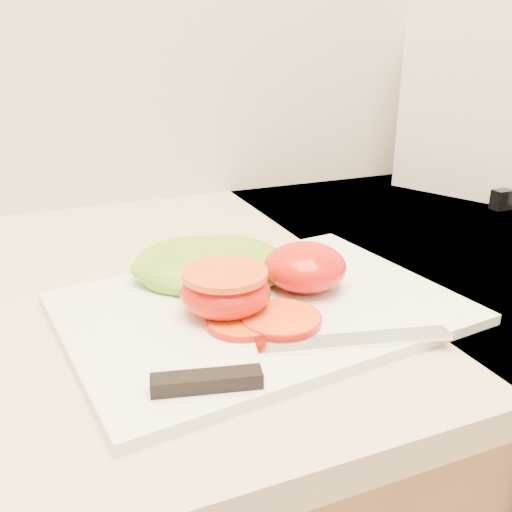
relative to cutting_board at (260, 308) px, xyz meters
name	(u,v)px	position (x,y,z in m)	size (l,w,h in m)	color
stove	(503,475)	(0.51, 0.11, -0.47)	(0.76, 0.66, 0.93)	black
cutting_board	(260,308)	(0.00, 0.00, 0.00)	(0.36, 0.26, 0.01)	white
tomato_half_dome	(305,267)	(0.06, 0.02, 0.03)	(0.08, 0.08, 0.05)	red
tomato_half_cut	(226,290)	(-0.04, -0.01, 0.03)	(0.08, 0.08, 0.04)	red
tomato_slice_0	(280,319)	(0.00, -0.04, 0.01)	(0.07, 0.07, 0.01)	#EC4A0A
tomato_slice_1	(242,322)	(-0.03, -0.03, 0.01)	(0.06, 0.06, 0.01)	#EC4A0A
lettuce_leaf_0	(212,265)	(-0.02, 0.07, 0.02)	(0.17, 0.11, 0.03)	#72A72C
lettuce_leaf_1	(247,259)	(0.02, 0.08, 0.02)	(0.11, 0.08, 0.02)	#72A72C
knife	(270,364)	(-0.04, -0.11, 0.01)	(0.26, 0.06, 0.01)	silver
appliance	(497,99)	(0.55, 0.29, 0.15)	(0.20, 0.25, 0.30)	silver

